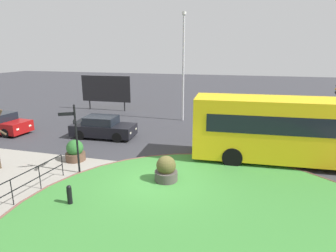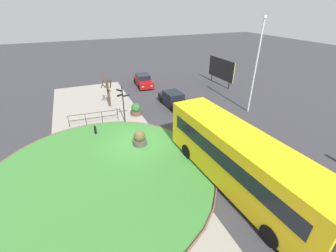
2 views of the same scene
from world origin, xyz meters
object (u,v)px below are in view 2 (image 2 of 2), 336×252
signpost_directional (123,102)px  billboard_left (221,69)px  bollard_foreground (95,130)px  street_tree_bare (108,90)px  car_far_lane (143,81)px  planter_near_signpost (140,139)px  bus_yellow (239,160)px  lamppost_tall (256,65)px  planter_kerbside (136,110)px  car_near_lane (174,100)px

signpost_directional → billboard_left: billboard_left is taller
bollard_foreground → street_tree_bare: bearing=159.3°
car_far_lane → planter_near_signpost: (13.35, -4.43, -0.13)m
signpost_directional → bollard_foreground: (1.34, -2.70, -1.50)m
planter_near_signpost → billboard_left: bearing=125.9°
bus_yellow → lamppost_tall: lamppost_tall is taller
signpost_directional → bollard_foreground: bearing=-63.5°
street_tree_bare → planter_kerbside: bearing=32.9°
car_far_lane → billboard_left: billboard_left is taller
planter_kerbside → signpost_directional: bearing=-52.1°
bollard_foreground → car_far_lane: size_ratio=0.20×
car_near_lane → planter_near_signpost: (5.90, -5.37, -0.12)m
billboard_left → lamppost_tall: bearing=-16.5°
lamppost_tall → planter_kerbside: bearing=-108.6°
signpost_directional → planter_near_signpost: signpost_directional is taller
bus_yellow → signpost_directional: bearing=-162.2°
planter_kerbside → car_near_lane: bearing=98.1°
lamppost_tall → street_tree_bare: size_ratio=2.32×
billboard_left → planter_near_signpost: size_ratio=4.10×
car_near_lane → car_far_lane: size_ratio=1.01×
lamppost_tall → car_far_lane: bearing=-148.3°
car_near_lane → street_tree_bare: (-2.47, -6.15, 1.06)m
lamppost_tall → signpost_directional: bearing=-101.8°
bus_yellow → billboard_left: bearing=145.2°
bus_yellow → planter_kerbside: 11.85m
signpost_directional → car_far_lane: signpost_directional is taller
bus_yellow → bollard_foreground: bearing=-146.9°
bus_yellow → planter_kerbside: bearing=-170.2°
planter_near_signpost → planter_kerbside: size_ratio=1.08×
bollard_foreground → billboard_left: (-7.01, 16.56, 1.63)m
car_near_lane → planter_kerbside: 4.22m
signpost_directional → bollard_foreground: signpost_directional is taller
bollard_foreground → car_far_lane: car_far_lane is taller
signpost_directional → lamppost_tall: size_ratio=0.39×
signpost_directional → bus_yellow: bearing=21.2°
lamppost_tall → billboard_left: lamppost_tall is taller
bollard_foreground → bus_yellow: size_ratio=0.07×
car_far_lane → billboard_left: 9.99m
signpost_directional → lamppost_tall: (2.44, 11.70, 2.63)m
planter_kerbside → street_tree_bare: bearing=-147.1°
bollard_foreground → billboard_left: billboard_left is taller
car_near_lane → planter_kerbside: car_near_lane is taller
bollard_foreground → planter_near_signpost: bearing=44.2°
planter_near_signpost → planter_kerbside: bearing=167.3°
bus_yellow → street_tree_bare: (-14.53, -4.68, -0.06)m
bollard_foreground → planter_near_signpost: size_ratio=0.68×
bollard_foreground → billboard_left: 18.06m
signpost_directional → car_near_lane: signpost_directional is taller
bus_yellow → billboard_left: 18.86m
lamppost_tall → planter_kerbside: (-3.48, -10.36, -4.05)m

